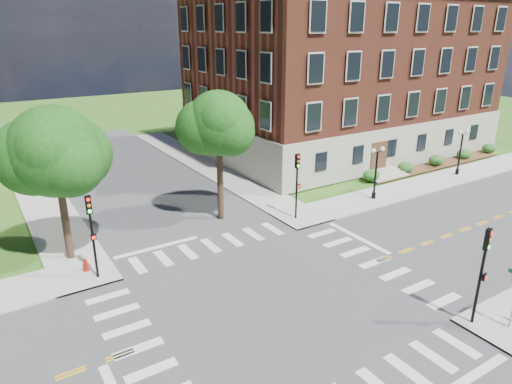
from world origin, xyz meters
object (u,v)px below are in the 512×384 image
traffic_signal_ne (297,178)px  twin_lamp_east (461,149)px  traffic_signal_nw (91,226)px  twin_lamp_west (376,170)px  traffic_signal_se (483,264)px  fire_hydrant (86,265)px

traffic_signal_ne → twin_lamp_east: traffic_signal_ne is taller
traffic_signal_nw → twin_lamp_west: bearing=1.6°
traffic_signal_nw → twin_lamp_east: size_ratio=1.13×
traffic_signal_nw → twin_lamp_west: 22.05m
traffic_signal_ne → traffic_signal_se: bearing=-92.0°
traffic_signal_ne → fire_hydrant: 14.92m
traffic_signal_se → twin_lamp_west: size_ratio=1.13×
twin_lamp_west → traffic_signal_nw: bearing=-178.4°
traffic_signal_ne → traffic_signal_nw: same height
traffic_signal_ne → traffic_signal_nw: size_ratio=1.00×
traffic_signal_ne → twin_lamp_east: bearing=0.7°
traffic_signal_se → twin_lamp_west: (8.26, 14.24, -0.66)m
traffic_signal_se → traffic_signal_ne: size_ratio=1.00×
fire_hydrant → twin_lamp_east: bearing=-0.1°
traffic_signal_ne → traffic_signal_nw: bearing=-177.0°
twin_lamp_west → fire_hydrant: size_ratio=5.64×
traffic_signal_nw → twin_lamp_west: size_ratio=1.13×
traffic_signal_nw → twin_lamp_west: (22.03, 0.62, -0.66)m
traffic_signal_se → fire_hydrant: size_ratio=6.40×
traffic_signal_se → traffic_signal_ne: (0.51, 14.37, 0.00)m
twin_lamp_west → traffic_signal_ne: bearing=179.0°
traffic_signal_nw → twin_lamp_east: bearing=1.7°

